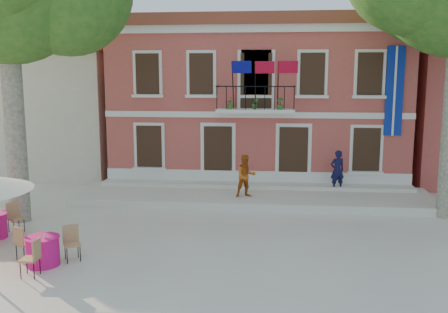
% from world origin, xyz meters
% --- Properties ---
extents(ground, '(90.00, 90.00, 0.00)m').
position_xyz_m(ground, '(0.00, 0.00, 0.00)').
color(ground, beige).
rests_on(ground, ground).
extents(main_building, '(13.50, 9.59, 7.50)m').
position_xyz_m(main_building, '(2.00, 9.99, 3.78)').
color(main_building, '#B64145').
rests_on(main_building, ground).
extents(neighbor_west, '(9.40, 9.40, 6.40)m').
position_xyz_m(neighbor_west, '(-9.50, 11.00, 3.22)').
color(neighbor_west, beige).
rests_on(neighbor_west, ground).
extents(terrace, '(14.00, 3.40, 0.30)m').
position_xyz_m(terrace, '(2.00, 4.40, 0.15)').
color(terrace, silver).
rests_on(terrace, ground).
extents(pedestrian_navy, '(0.70, 0.57, 1.65)m').
position_xyz_m(pedestrian_navy, '(5.36, 5.29, 1.12)').
color(pedestrian_navy, '#111038').
rests_on(pedestrian_navy, terrace).
extents(pedestrian_orange, '(0.96, 0.86, 1.63)m').
position_xyz_m(pedestrian_orange, '(1.73, 3.80, 1.12)').
color(pedestrian_orange, '#BF5516').
rests_on(pedestrian_orange, terrace).
extents(cafe_table_1, '(1.87, 1.65, 0.95)m').
position_xyz_m(cafe_table_1, '(-3.20, -3.03, 0.43)').
color(cafe_table_1, '#EB168D').
rests_on(cafe_table_1, ground).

